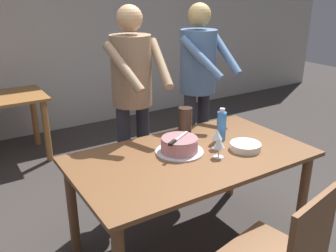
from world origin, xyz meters
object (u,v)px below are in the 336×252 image
(cake_on_platter, at_px, (179,146))
(water_bottle, at_px, (221,126))
(person_cutting_cake, at_px, (132,89))
(plate_stack, at_px, (245,146))
(wine_glass_near, at_px, (217,135))
(cake_knife, at_px, (175,141))
(person_standing_beside, at_px, (198,78))
(hurricane_lamp, at_px, (185,120))
(main_dining_table, at_px, (191,168))
(wine_glass_far, at_px, (219,143))

(cake_on_platter, distance_m, water_bottle, 0.40)
(water_bottle, distance_m, person_cutting_cake, 0.76)
(plate_stack, bearing_deg, wine_glass_near, 142.71)
(cake_on_platter, xyz_separation_m, water_bottle, (0.39, 0.02, 0.06))
(person_cutting_cake, bearing_deg, cake_knife, -91.35)
(person_standing_beside, bearing_deg, wine_glass_near, -116.84)
(water_bottle, relative_size, person_cutting_cake, 0.15)
(plate_stack, relative_size, hurricane_lamp, 1.05)
(plate_stack, bearing_deg, cake_knife, 160.05)
(cake_on_platter, distance_m, hurricane_lamp, 0.38)
(main_dining_table, height_order, cake_on_platter, cake_on_platter)
(person_cutting_cake, bearing_deg, main_dining_table, -81.83)
(main_dining_table, bearing_deg, water_bottle, 15.85)
(water_bottle, bearing_deg, person_standing_beside, 69.11)
(main_dining_table, distance_m, water_bottle, 0.42)
(wine_glass_near, relative_size, hurricane_lamp, 0.69)
(cake_knife, distance_m, plate_stack, 0.52)
(wine_glass_far, bearing_deg, wine_glass_near, 55.86)
(wine_glass_near, xyz_separation_m, person_cutting_cake, (-0.31, 0.69, 0.22))
(cake_knife, xyz_separation_m, person_cutting_cake, (0.02, 0.64, 0.21))
(cake_on_platter, xyz_separation_m, hurricane_lamp, (0.25, 0.28, 0.06))
(wine_glass_far, bearing_deg, hurricane_lamp, 82.58)
(cake_on_platter, relative_size, hurricane_lamp, 1.62)
(person_cutting_cake, xyz_separation_m, person_standing_beside, (0.67, 0.03, 0.00))
(cake_on_platter, bearing_deg, hurricane_lamp, 49.20)
(plate_stack, xyz_separation_m, hurricane_lamp, (-0.18, 0.50, 0.08))
(wine_glass_near, bearing_deg, wine_glass_far, -124.14)
(person_cutting_cake, bearing_deg, water_bottle, -52.84)
(wine_glass_far, relative_size, hurricane_lamp, 0.69)
(wine_glass_near, relative_size, water_bottle, 0.58)
(main_dining_table, bearing_deg, wine_glass_near, -3.82)
(plate_stack, height_order, wine_glass_far, wine_glass_far)
(cake_knife, xyz_separation_m, plate_stack, (0.48, -0.18, -0.09))
(cake_on_platter, relative_size, cake_knife, 1.39)
(cake_knife, distance_m, water_bottle, 0.46)
(cake_on_platter, xyz_separation_m, plate_stack, (0.42, -0.21, -0.03))
(wine_glass_far, relative_size, person_standing_beside, 0.08)
(main_dining_table, xyz_separation_m, cake_on_platter, (-0.05, 0.07, 0.15))
(hurricane_lamp, bearing_deg, cake_knife, -133.84)
(cake_on_platter, height_order, water_bottle, water_bottle)
(main_dining_table, bearing_deg, wine_glass_far, -45.27)
(cake_knife, bearing_deg, cake_on_platter, 30.08)
(wine_glass_far, distance_m, person_standing_beside, 0.98)
(main_dining_table, xyz_separation_m, person_standing_beside, (0.58, 0.71, 0.43))
(plate_stack, bearing_deg, hurricane_lamp, 109.68)
(wine_glass_far, bearing_deg, water_bottle, 47.20)
(wine_glass_far, xyz_separation_m, person_standing_beside, (0.45, 0.84, 0.22))
(wine_glass_far, xyz_separation_m, person_cutting_cake, (-0.23, 0.81, 0.22))
(cake_on_platter, relative_size, wine_glass_near, 2.36)
(main_dining_table, distance_m, hurricane_lamp, 0.46)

